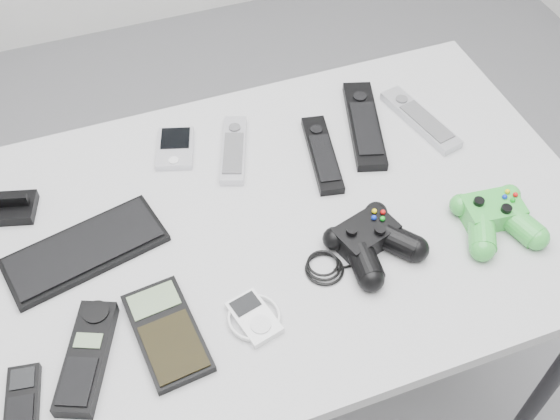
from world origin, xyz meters
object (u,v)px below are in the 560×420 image
object	(u,v)px
pda_keyboard	(85,249)
cordless_handset	(87,357)
remote_silver_a	(234,149)
remote_black_b	(364,124)
remote_silver_b	(420,119)
controller_green	(496,216)
remote_black_a	(322,154)
mp3_player	(254,317)
controller_black	(372,239)
desk	(280,241)
mobile_phone	(22,399)
pda	(175,148)
calculator	(167,332)

from	to	relation	value
pda_keyboard	cordless_handset	distance (m)	0.20
remote_silver_a	remote_black_b	bearing A→B (deg)	15.00
remote_silver_b	controller_green	world-z (taller)	controller_green
remote_black_a	controller_green	size ratio (longest dim) A/B	1.30
mp3_player	controller_black	size ratio (longest dim) A/B	0.37
desk	mobile_phone	bearing A→B (deg)	-157.47
remote_black_a	controller_black	xyz separation A→B (m)	(-0.01, -0.23, 0.01)
pda	controller_green	world-z (taller)	controller_green
calculator	cordless_handset	bearing A→B (deg)	175.20
pda	controller_black	distance (m)	0.42
desk	remote_black_a	size ratio (longest dim) A/B	5.62
remote_black_a	controller_green	xyz separation A→B (m)	(0.21, -0.25, 0.01)
pda	remote_silver_a	size ratio (longest dim) A/B	0.61
pda	remote_silver_b	size ratio (longest dim) A/B	0.53
pda	mobile_phone	world-z (taller)	same
controller_black	controller_green	size ratio (longest dim) A/B	1.61
remote_silver_a	remote_black_a	xyz separation A→B (m)	(0.15, -0.07, 0.00)
desk	remote_silver_b	size ratio (longest dim) A/B	5.53
remote_black_a	controller_black	bearing A→B (deg)	-80.45
calculator	controller_green	distance (m)	0.58
controller_black	controller_green	world-z (taller)	same
remote_silver_b	controller_green	bearing A→B (deg)	-103.09
cordless_handset	mp3_player	xyz separation A→B (m)	(0.25, -0.02, -0.01)
pda	mobile_phone	distance (m)	0.53
calculator	mp3_player	bearing A→B (deg)	-14.76
mobile_phone	mp3_player	bearing A→B (deg)	11.63
remote_black_b	remote_silver_b	distance (m)	0.11
cordless_handset	controller_green	distance (m)	0.70
mobile_phone	controller_green	size ratio (longest dim) A/B	0.67
remote_silver_a	mobile_phone	distance (m)	0.57
calculator	pda_keyboard	bearing A→B (deg)	108.63
remote_black_a	controller_black	size ratio (longest dim) A/B	0.81
remote_silver_a	mp3_player	distance (m)	0.37
remote_silver_b	mp3_player	size ratio (longest dim) A/B	2.23
remote_black_a	mobile_phone	bearing A→B (deg)	-141.54
pda_keyboard	desk	bearing A→B (deg)	-20.64
remote_silver_a	controller_black	xyz separation A→B (m)	(0.15, -0.29, 0.01)
pda_keyboard	pda	size ratio (longest dim) A/B	2.50
mobile_phone	remote_black_a	bearing A→B (deg)	36.97
cordless_handset	desk	bearing A→B (deg)	46.76
desk	mp3_player	xyz separation A→B (m)	(-0.11, -0.18, 0.07)
remote_black_b	controller_green	size ratio (longest dim) A/B	1.58
remote_black_a	controller_black	world-z (taller)	controller_black
remote_silver_b	pda_keyboard	bearing A→B (deg)	175.48
remote_silver_a	controller_black	distance (m)	0.33
controller_black	controller_green	bearing A→B (deg)	-23.22
pda_keyboard	remote_black_b	distance (m)	0.58
pda	desk	bearing A→B (deg)	-43.03
remote_silver_a	cordless_handset	distance (m)	0.48
pda_keyboard	mp3_player	distance (m)	0.31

